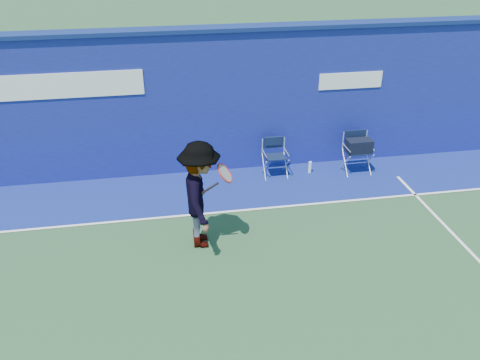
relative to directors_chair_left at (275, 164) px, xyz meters
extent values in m
plane|color=#274A2B|center=(-1.89, -4.56, -0.27)|extent=(80.00, 80.00, 0.00)
cube|color=navy|center=(-1.89, 0.64, 1.23)|extent=(24.00, 0.40, 3.00)
cube|color=navy|center=(-1.89, 0.64, 2.77)|extent=(24.00, 0.50, 0.08)
cube|color=white|center=(-4.89, 0.43, 1.83)|extent=(4.50, 0.02, 0.50)
cube|color=white|center=(1.71, 0.43, 1.63)|extent=(1.40, 0.02, 0.35)
cube|color=navy|center=(-1.89, -0.46, -0.27)|extent=(24.00, 1.80, 0.01)
cube|color=white|center=(-1.89, -1.36, -0.26)|extent=(24.00, 0.06, 0.01)
cube|color=#0E1835|center=(0.00, -0.02, 0.17)|extent=(0.43, 0.36, 0.03)
cube|color=silver|center=(0.00, 0.19, 0.35)|extent=(0.49, 0.02, 0.35)
cube|color=#0E1835|center=(0.00, 0.19, 0.42)|extent=(0.43, 0.02, 0.25)
cube|color=#0E1835|center=(0.00, 0.19, 0.45)|extent=(0.35, 0.05, 0.19)
cube|color=#0E1835|center=(1.80, -0.15, 0.21)|extent=(0.47, 0.40, 0.03)
cube|color=silver|center=(1.80, 0.08, 0.41)|extent=(0.53, 0.02, 0.39)
cube|color=#0E1835|center=(1.80, 0.08, 0.49)|extent=(0.47, 0.03, 0.27)
cube|color=black|center=(1.80, -0.18, 0.36)|extent=(0.53, 0.31, 0.29)
cylinder|color=white|center=(0.79, -0.03, -0.14)|extent=(0.07, 0.07, 0.26)
imported|color=#EA4738|center=(-1.83, -2.28, 0.67)|extent=(0.75, 1.25, 1.89)
torus|color=#AE2417|center=(-1.43, -2.40, 1.11)|extent=(0.35, 0.43, 0.31)
cylinder|color=gray|center=(-1.43, -2.40, 1.11)|extent=(0.28, 0.36, 0.25)
cylinder|color=black|center=(-1.68, -2.48, 0.90)|extent=(0.29, 0.12, 0.24)
camera|label=1|loc=(-2.42, -9.57, 4.83)|focal=38.00mm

